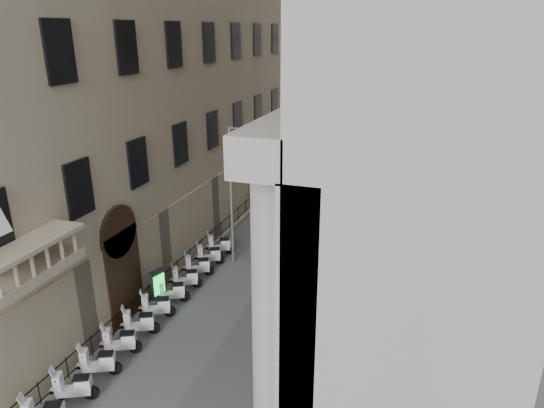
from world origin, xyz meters
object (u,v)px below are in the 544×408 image
(street_lamp, at_px, (235,186))
(pedestrian_b, at_px, (320,195))
(security_tent, at_px, (296,178))
(pedestrian_a, at_px, (286,231))
(info_kiosk, at_px, (158,287))

(street_lamp, distance_m, pedestrian_b, 12.13)
(security_tent, height_order, pedestrian_a, security_tent)
(street_lamp, xyz_separation_m, pedestrian_b, (2.25, 11.25, -3.93))
(pedestrian_b, bearing_deg, security_tent, 55.41)
(street_lamp, height_order, pedestrian_a, street_lamp)
(street_lamp, distance_m, pedestrian_a, 5.37)
(info_kiosk, height_order, pedestrian_b, info_kiosk)
(security_tent, bearing_deg, pedestrian_a, -80.02)
(info_kiosk, distance_m, pedestrian_a, 9.47)
(street_lamp, bearing_deg, security_tent, 96.12)
(street_lamp, relative_size, pedestrian_a, 4.22)
(street_lamp, relative_size, pedestrian_b, 5.20)
(security_tent, bearing_deg, street_lamp, -95.65)
(security_tent, bearing_deg, pedestrian_b, 58.06)
(security_tent, relative_size, info_kiosk, 2.07)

